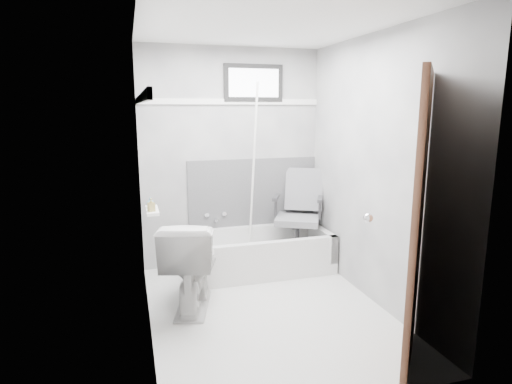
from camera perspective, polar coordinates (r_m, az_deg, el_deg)
name	(u,v)px	position (r m, az deg, el deg)	size (l,w,h in m)	color
floor	(267,311)	(3.91, 1.52, -15.53)	(2.60, 2.60, 0.00)	white
ceiling	(269,23)	(3.55, 1.74, 21.63)	(2.60, 2.60, 0.00)	silver
wall_back	(232,159)	(4.77, -3.27, 4.48)	(2.00, 0.02, 2.40)	slate
wall_front	(343,212)	(2.36, 11.53, -2.69)	(2.00, 0.02, 2.40)	slate
wall_left	(143,182)	(3.36, -14.79, 1.29)	(0.02, 2.60, 2.40)	slate
wall_right	(375,171)	(3.96, 15.52, 2.70)	(0.02, 2.60, 2.40)	slate
bathtub	(261,252)	(4.71, 0.67, -7.99)	(1.50, 0.70, 0.42)	silver
office_chair	(298,213)	(4.78, 5.56, -2.84)	(0.56, 0.56, 0.96)	#5B5B5F
toilet	(191,264)	(3.87, -8.65, -9.42)	(0.46, 0.82, 0.81)	silver
door	(483,232)	(3.00, 28.01, -4.76)	(0.78, 0.78, 2.00)	brown
window	(253,83)	(4.80, -0.34, 14.34)	(0.66, 0.04, 0.40)	black
backerboard	(253,193)	(4.89, -0.34, -0.09)	(1.50, 0.02, 0.78)	#4C4C4F
trim_back	(231,102)	(4.73, -3.31, 11.94)	(2.00, 0.02, 0.06)	white
trim_left	(141,99)	(3.32, -15.11, 11.91)	(0.02, 2.60, 0.06)	white
pole	(253,174)	(4.61, -0.39, 2.37)	(0.02, 0.02, 1.95)	white
shelf	(152,210)	(3.73, -13.67, -2.40)	(0.10, 0.32, 0.03)	white
soap_bottle_a	(151,205)	(3.64, -13.80, -1.70)	(0.05, 0.05, 0.12)	#A19150
soap_bottle_b	(150,202)	(3.78, -13.91, -1.33)	(0.07, 0.07, 0.09)	teal
faucet	(216,217)	(4.82, -5.41, -3.34)	(0.26, 0.10, 0.16)	silver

